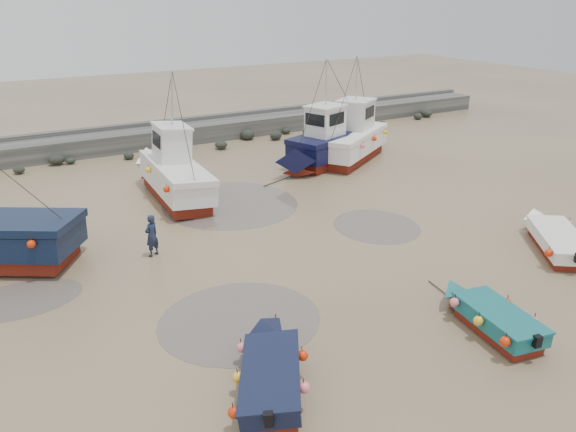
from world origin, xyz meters
name	(u,v)px	position (x,y,z in m)	size (l,w,h in m)	color
ground	(301,288)	(0.00, 0.00, 0.00)	(120.00, 120.00, 0.00)	#937E58
seawall	(133,139)	(0.05, 21.99, 0.63)	(60.00, 4.92, 1.50)	#63635E
puddle_a	(240,320)	(-2.76, -0.82, 0.00)	(5.27, 5.27, 0.01)	#5E544C
puddle_b	(377,226)	(5.88, 3.23, 0.00)	(3.76, 3.76, 0.01)	#5E544C
puddle_c	(21,300)	(-8.73, 4.02, 0.00)	(4.06, 4.06, 0.01)	#5E544C
puddle_d	(230,204)	(1.31, 9.07, 0.00)	(6.68, 6.68, 0.01)	#5E544C
dinghy_1	(274,368)	(-3.33, -4.19, 0.56)	(3.41, 5.20, 1.43)	maroon
dinghy_2	(490,313)	(3.77, -5.08, 0.57)	(2.10, 5.17, 1.43)	maroon
dinghy_3	(556,236)	(10.73, -2.23, 0.54)	(4.30, 5.46, 1.43)	maroon
cabin_boat_1	(171,171)	(-0.80, 11.55, 1.36)	(2.91, 9.51, 6.22)	maroon
cabin_boat_2	(328,143)	(9.29, 12.51, 1.36)	(9.39, 4.84, 6.22)	maroon
cabin_boat_3	(354,137)	(11.49, 12.90, 1.36)	(8.72, 6.30, 6.22)	maroon
person	(154,255)	(-3.74, 5.20, 0.00)	(0.63, 0.41, 1.73)	#192238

